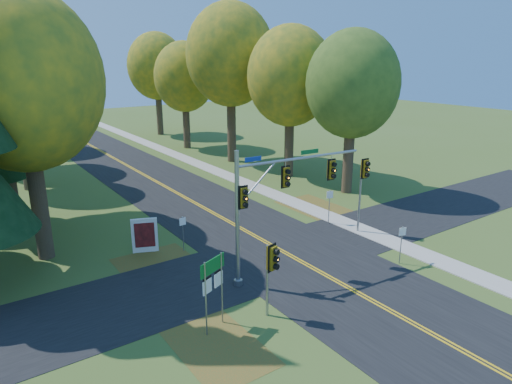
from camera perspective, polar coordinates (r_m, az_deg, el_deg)
ground at (r=24.59m, az=6.84°, el=-9.29°), size 160.00×160.00×0.00m
road_main at (r=24.58m, az=6.84°, el=-9.27°), size 8.00×160.00×0.02m
road_cross at (r=25.96m, az=3.90°, el=-7.72°), size 60.00×6.00×0.02m
centerline_left at (r=24.52m, az=6.66°, el=-9.30°), size 0.10×160.00×0.01m
centerline_right at (r=24.64m, az=7.02°, el=-9.18°), size 0.10×160.00×0.01m
sidewalk_east at (r=28.75m, az=16.20°, el=-5.82°), size 1.60×160.00×0.06m
leaf_patch_w_near at (r=24.50m, az=-11.30°, el=-9.61°), size 4.00×6.00×0.00m
leaf_patch_e at (r=32.94m, az=8.83°, el=-2.46°), size 3.50×8.00×0.00m
leaf_patch_w_far at (r=18.67m, az=-5.05°, el=-18.48°), size 3.00×5.00×0.00m
tree_w_a at (r=26.03m, az=-27.13°, el=12.20°), size 8.00×8.00×14.15m
tree_e_a at (r=36.54m, az=11.97°, el=12.96°), size 7.20×7.20×12.73m
tree_e_b at (r=41.11m, az=4.33°, el=14.17°), size 7.60×7.60×13.33m
tree_w_c at (r=41.26m, az=-27.82°, el=11.01°), size 6.80×6.80×11.91m
tree_e_c at (r=47.07m, az=-3.19°, el=16.67°), size 8.80×8.80×15.79m
tree_e_d at (r=54.87m, az=-8.92°, el=13.99°), size 7.00×7.00×12.32m
tree_e_e at (r=65.08m, az=-12.29°, el=15.08°), size 7.80×7.80×13.74m
traffic_mast at (r=21.85m, az=1.86°, el=-0.44°), size 7.35×0.89×6.68m
east_signal_pole at (r=28.46m, az=13.32°, el=1.84°), size 0.56×0.64×4.80m
ped_signal_pole at (r=19.04m, az=1.95°, el=-8.92°), size 0.52×0.62×3.37m
route_sign_cluster at (r=18.46m, az=-5.39°, el=-10.76°), size 1.39×0.63×3.19m
info_kiosk at (r=26.56m, az=-13.74°, el=-5.29°), size 1.41×0.73×1.99m
reg_sign_e_north at (r=30.18m, az=9.17°, el=-1.09°), size 0.43×0.17×2.34m
reg_sign_e_south at (r=25.39m, az=17.76°, el=-5.53°), size 0.40×0.14×2.14m
reg_sign_w at (r=26.01m, az=-9.14°, el=-4.43°), size 0.40×0.08×2.10m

